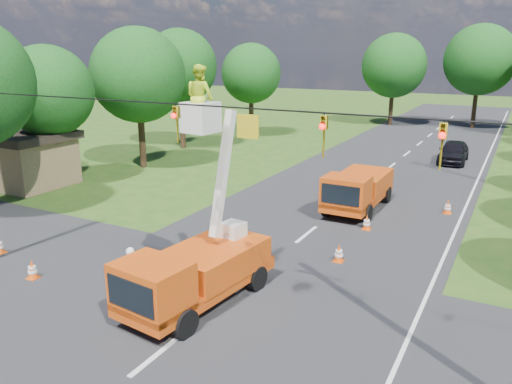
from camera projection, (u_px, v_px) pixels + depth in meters
The scene contains 20 objects.
ground at pixel (371, 183), 29.97m from camera, with size 140.00×140.00×0.00m, color #254C16.
road_main at pixel (371, 183), 29.97m from camera, with size 12.00×100.00×0.06m, color black.
road_cross at pixel (201, 320), 14.71m from camera, with size 56.00×10.00×0.07m, color black.
edge_line at pixel (471, 196), 27.42m from camera, with size 0.12×90.00×0.02m, color silver.
bucket_truck at pixel (196, 257), 15.20m from camera, with size 2.70×5.70×7.31m.
second_truck at pixel (357, 189), 24.59m from camera, with size 2.28×5.66×2.11m.
ground_worker at pixel (132, 280), 15.25m from camera, with size 0.67×0.44×1.83m, color orange.
distant_car at pixel (454, 152), 35.37m from camera, with size 1.84×4.58×1.56m, color black.
traffic_cone_2 at pixel (339, 253), 18.68m from camera, with size 0.38×0.38×0.71m.
traffic_cone_3 at pixel (367, 222), 22.03m from camera, with size 0.38×0.38×0.71m.
traffic_cone_4 at pixel (32, 270), 17.28m from camera, with size 0.38×0.38×0.71m.
traffic_cone_7 at pixel (448, 207), 24.21m from camera, with size 0.38×0.38×0.71m.
signal_span at pixel (270, 127), 12.09m from camera, with size 18.00×0.29×1.07m.
shed at pixel (23, 158), 29.25m from camera, with size 5.50×4.50×3.15m.
tree_left_c at pixel (48, 92), 28.38m from camera, with size 5.20×5.20×8.06m.
tree_left_d at pixel (138, 75), 32.59m from camera, with size 6.20×6.20×9.24m.
tree_left_e at pixel (180, 66), 39.24m from camera, with size 5.80×5.80×9.41m.
tree_left_f at pixel (251, 74), 45.33m from camera, with size 5.40×5.40×8.40m.
tree_far_a at pixel (394, 66), 51.75m from camera, with size 6.60×6.60×9.50m.
tree_far_b at pixel (480, 60), 49.63m from camera, with size 7.00×7.00×10.32m.
Camera 1 is at (7.63, -8.80, 7.66)m, focal length 35.00 mm.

